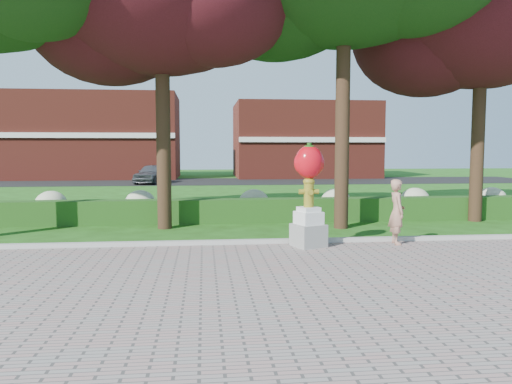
# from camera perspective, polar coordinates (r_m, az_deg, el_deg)

# --- Properties ---
(ground) EXTENTS (100.00, 100.00, 0.00)m
(ground) POSITION_cam_1_polar(r_m,az_deg,el_deg) (9.98, -1.41, -9.45)
(ground) COLOR #204812
(ground) RESTS_ON ground
(walkway) EXTENTS (40.00, 14.00, 0.04)m
(walkway) POSITION_cam_1_polar(r_m,az_deg,el_deg) (6.20, 1.67, -18.48)
(walkway) COLOR gray
(walkway) RESTS_ON ground
(curb) EXTENTS (40.00, 0.18, 0.15)m
(curb) POSITION_cam_1_polar(r_m,az_deg,el_deg) (12.89, -2.47, -5.81)
(curb) COLOR #ADADA5
(curb) RESTS_ON ground
(lawn_hedge) EXTENTS (24.00, 0.70, 0.80)m
(lawn_hedge) POSITION_cam_1_polar(r_m,az_deg,el_deg) (16.79, -3.31, -2.17)
(lawn_hedge) COLOR #1B4B15
(lawn_hedge) RESTS_ON ground
(hydrangea_row) EXTENTS (20.10, 1.10, 0.99)m
(hydrangea_row) POSITION_cam_1_polar(r_m,az_deg,el_deg) (17.80, -1.62, -1.27)
(hydrangea_row) COLOR beige
(hydrangea_row) RESTS_ON ground
(street) EXTENTS (50.00, 8.00, 0.02)m
(street) POSITION_cam_1_polar(r_m,az_deg,el_deg) (37.73, -4.78, 1.21)
(street) COLOR black
(street) RESTS_ON ground
(building_left) EXTENTS (14.00, 8.00, 7.00)m
(building_left) POSITION_cam_1_polar(r_m,az_deg,el_deg) (44.62, -18.00, 6.05)
(building_left) COLOR maroon
(building_left) RESTS_ON ground
(building_right) EXTENTS (12.00, 8.00, 6.40)m
(building_right) POSITION_cam_1_polar(r_m,az_deg,el_deg) (44.52, 5.43, 5.88)
(building_right) COLOR maroon
(building_right) RESTS_ON ground
(tree_far_right) EXTENTS (7.88, 6.72, 10.21)m
(tree_far_right) POSITION_cam_1_polar(r_m,az_deg,el_deg) (19.16, 24.09, 18.08)
(tree_far_right) COLOR black
(tree_far_right) RESTS_ON ground
(hydrant_sculpture) EXTENTS (0.91, 0.91, 2.59)m
(hydrant_sculpture) POSITION_cam_1_polar(r_m,az_deg,el_deg) (12.46, 6.06, 0.00)
(hydrant_sculpture) COLOR gray
(hydrant_sculpture) RESTS_ON walkway
(woman) EXTENTS (0.44, 0.63, 1.67)m
(woman) POSITION_cam_1_polar(r_m,az_deg,el_deg) (13.29, 15.80, -2.18)
(woman) COLOR tan
(woman) RESTS_ON walkway
(parked_car) EXTENTS (2.64, 4.36, 1.39)m
(parked_car) POSITION_cam_1_polar(r_m,az_deg,el_deg) (36.22, -11.79, 2.08)
(parked_car) COLOR #44464C
(parked_car) RESTS_ON street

